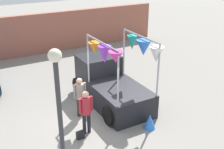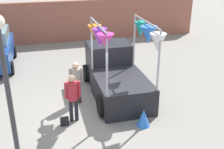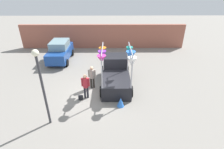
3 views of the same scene
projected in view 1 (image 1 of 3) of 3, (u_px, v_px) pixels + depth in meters
name	position (u px, v px, depth m)	size (l,w,h in m)	color
ground_plane	(97.00, 120.00, 11.14)	(60.00, 60.00, 0.00)	gray
vendor_truck	(110.00, 82.00, 12.27)	(2.47, 4.15, 3.12)	black
person_customer	(86.00, 108.00, 9.93)	(0.53, 0.34, 1.70)	black
person_vendor	(80.00, 93.00, 11.04)	(0.53, 0.34, 1.67)	#2D2823
handbag	(80.00, 135.00, 9.96)	(0.28, 0.16, 0.28)	black
street_lamp	(59.00, 107.00, 6.70)	(0.32, 0.32, 4.15)	#333338
brick_boundary_wall	(32.00, 35.00, 17.92)	(18.00, 0.36, 2.60)	#9E5947
folded_kite_bundle_azure	(150.00, 121.00, 10.48)	(0.44, 0.44, 0.60)	blue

